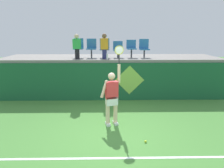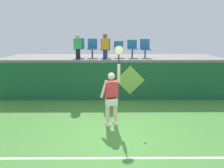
# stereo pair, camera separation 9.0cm
# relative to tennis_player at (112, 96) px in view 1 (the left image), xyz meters

# --- Properties ---
(ground_plane) EXTENTS (40.00, 40.00, 0.00)m
(ground_plane) POSITION_rel_tennis_player_xyz_m (0.04, -0.68, -0.97)
(ground_plane) COLOR #478438
(court_back_wall) EXTENTS (10.15, 0.20, 1.65)m
(court_back_wall) POSITION_rel_tennis_player_xyz_m (0.04, 2.63, -0.15)
(court_back_wall) COLOR #195633
(court_back_wall) RESTS_ON ground_plane
(spectator_platform) EXTENTS (10.15, 2.53, 0.12)m
(spectator_platform) POSITION_rel_tennis_player_xyz_m (0.04, 3.85, 0.74)
(spectator_platform) COLOR gray
(spectator_platform) RESTS_ON court_back_wall
(court_baseline_stripe) EXTENTS (9.13, 0.08, 0.01)m
(court_baseline_stripe) POSITION_rel_tennis_player_xyz_m (0.04, -1.89, -0.97)
(court_baseline_stripe) COLOR white
(court_baseline_stripe) RESTS_ON ground_plane
(tennis_player) EXTENTS (0.73, 0.36, 2.53)m
(tennis_player) POSITION_rel_tennis_player_xyz_m (0.00, 0.00, 0.00)
(tennis_player) COLOR white
(tennis_player) RESTS_ON ground_plane
(tennis_ball) EXTENTS (0.07, 0.07, 0.07)m
(tennis_ball) POSITION_rel_tennis_player_xyz_m (0.90, -1.17, -0.94)
(tennis_ball) COLOR #D1E533
(tennis_ball) RESTS_ON ground_plane
(water_bottle) EXTENTS (0.07, 0.07, 0.26)m
(water_bottle) POSITION_rel_tennis_player_xyz_m (-0.15, 2.71, 0.93)
(water_bottle) COLOR white
(water_bottle) RESTS_ON spectator_platform
(stadium_chair_0) EXTENTS (0.44, 0.42, 0.88)m
(stadium_chair_0) POSITION_rel_tennis_player_xyz_m (-1.47, 3.47, 1.30)
(stadium_chair_0) COLOR #38383D
(stadium_chair_0) RESTS_ON spectator_platform
(stadium_chair_1) EXTENTS (0.44, 0.42, 0.86)m
(stadium_chair_1) POSITION_rel_tennis_player_xyz_m (-0.87, 3.47, 1.29)
(stadium_chair_1) COLOR #38383D
(stadium_chair_1) RESTS_ON spectator_platform
(stadium_chair_2) EXTENTS (0.44, 0.42, 0.88)m
(stadium_chair_2) POSITION_rel_tennis_player_xyz_m (-0.27, 3.47, 1.28)
(stadium_chair_2) COLOR #38383D
(stadium_chair_2) RESTS_ON spectator_platform
(stadium_chair_3) EXTENTS (0.44, 0.42, 0.75)m
(stadium_chair_3) POSITION_rel_tennis_player_xyz_m (0.35, 3.46, 1.21)
(stadium_chair_3) COLOR #38383D
(stadium_chair_3) RESTS_ON spectator_platform
(stadium_chair_4) EXTENTS (0.44, 0.42, 0.81)m
(stadium_chair_4) POSITION_rel_tennis_player_xyz_m (0.97, 3.46, 1.27)
(stadium_chair_4) COLOR #38383D
(stadium_chair_4) RESTS_ON spectator_platform
(stadium_chair_5) EXTENTS (0.44, 0.42, 0.85)m
(stadium_chair_5) POSITION_rel_tennis_player_xyz_m (1.56, 3.47, 1.27)
(stadium_chair_5) COLOR #38383D
(stadium_chair_5) RESTS_ON spectator_platform
(spectator_0) EXTENTS (0.34, 0.20, 1.10)m
(spectator_0) POSITION_rel_tennis_player_xyz_m (-0.27, 3.06, 1.38)
(spectator_0) COLOR navy
(spectator_0) RESTS_ON spectator_platform
(spectator_1) EXTENTS (0.34, 0.21, 1.08)m
(spectator_1) POSITION_rel_tennis_player_xyz_m (-1.47, 3.00, 1.37)
(spectator_1) COLOR black
(spectator_1) RESTS_ON spectator_platform
(wall_signage_mount) EXTENTS (1.27, 0.01, 1.55)m
(wall_signage_mount) POSITION_rel_tennis_player_xyz_m (0.81, 2.53, -0.97)
(wall_signage_mount) COLOR #195633
(wall_signage_mount) RESTS_ON ground_plane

